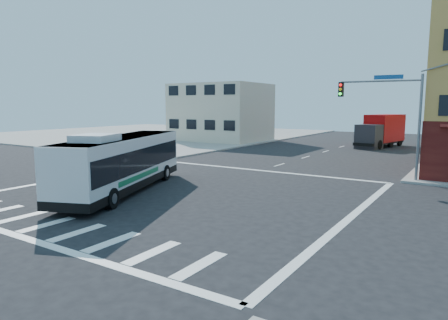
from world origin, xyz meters
The scene contains 6 objects.
ground centered at (0.00, 0.00, 0.00)m, with size 120.00×120.00×0.00m, color black.
sidewalk_nw centered at (-35.00, 35.00, 0.07)m, with size 50.00×50.00×0.15m, color gray.
building_west centered at (-17.02, 29.98, 4.01)m, with size 12.06×10.06×8.00m.
signal_mast_ne centered at (9.08, 10.62, 4.98)m, with size 7.91×1.13×8.07m.
transit_bus centered at (-3.20, -1.59, 1.74)m, with size 6.78×12.14×3.56m.
box_truck centered at (4.00, 33.19, 1.90)m, with size 4.33×9.02×3.91m.
Camera 1 is at (14.13, -17.68, 4.99)m, focal length 32.00 mm.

